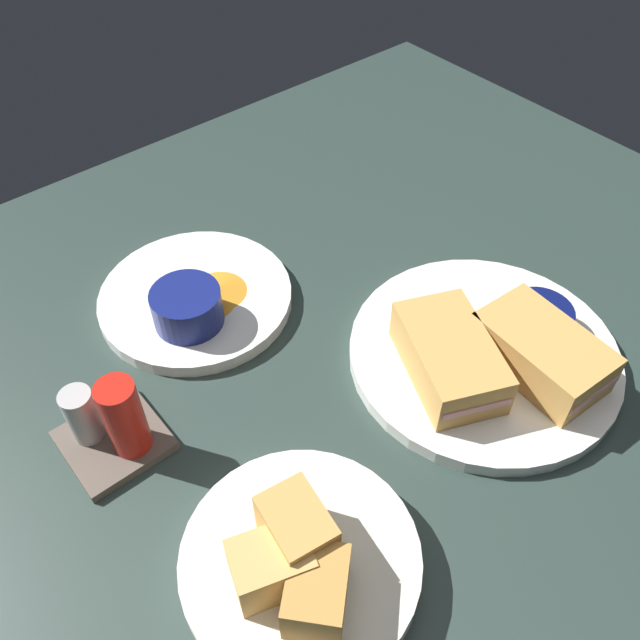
{
  "coord_description": "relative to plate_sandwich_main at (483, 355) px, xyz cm",
  "views": [
    {
      "loc": [
        -27.85,
        35.03,
        54.53
      ],
      "look_at": [
        9.04,
        4.27,
        3.0
      ],
      "focal_mm": 37.25,
      "sensor_mm": 36.0,
      "label": 1
    }
  ],
  "objects": [
    {
      "name": "plantain_chip_scatter",
      "position": [
        25.23,
        18.34,
        1.1
      ],
      "size": [
        10.69,
        10.8,
        0.6
      ],
      "color": "orange",
      "rests_on": "plate_chips_companion"
    },
    {
      "name": "sandwich_half_near",
      "position": [
        0.57,
        5.35,
        3.2
      ],
      "size": [
        14.97,
        12.24,
        4.8
      ],
      "color": "tan",
      "rests_on": "plate_sandwich_main"
    },
    {
      "name": "condiment_caddy",
      "position": [
        15.21,
        34.77,
        2.61
      ],
      "size": [
        9.0,
        9.0,
        9.5
      ],
      "color": "brown",
      "rests_on": "ground_plane"
    },
    {
      "name": "ramekin_light_gravy",
      "position": [
        23.35,
        21.49,
        3.04
      ],
      "size": [
        7.55,
        7.55,
        4.17
      ],
      "color": "navy",
      "rests_on": "plate_chips_companion"
    },
    {
      "name": "spoon_by_gravy_ramekin",
      "position": [
        23.5,
        22.28,
        1.16
      ],
      "size": [
        7.67,
        8.36,
        0.8
      ],
      "color": "silver",
      "rests_on": "plate_chips_companion"
    },
    {
      "name": "plate_chips_companion",
      "position": [
        26.64,
        18.76,
        0.0
      ],
      "size": [
        21.88,
        21.88,
        1.6
      ],
      "primitive_type": "cylinder",
      "color": "white",
      "rests_on": "ground_plane"
    },
    {
      "name": "ramekin_dark_sauce",
      "position": [
        -1.65,
        -6.15,
        2.56
      ],
      "size": [
        6.96,
        6.96,
        3.25
      ],
      "color": "#0C144C",
      "rests_on": "plate_sandwich_main"
    },
    {
      "name": "ground_plane",
      "position": [
        4.28,
        7.11,
        -2.3
      ],
      "size": [
        110.0,
        110.0,
        3.0
      ],
      "primitive_type": "cube",
      "color": "#283833"
    },
    {
      "name": "bread_basket_rear",
      "position": [
        -5.61,
        29.33,
        1.65
      ],
      "size": [
        19.55,
        19.55,
        8.19
      ],
      "color": "silver",
      "rests_on": "ground_plane"
    },
    {
      "name": "plate_sandwich_main",
      "position": [
        0.0,
        0.0,
        0.0
      ],
      "size": [
        28.3,
        28.3,
        1.6
      ],
      "primitive_type": "cylinder",
      "color": "white",
      "rests_on": "ground_plane"
    },
    {
      "name": "sandwich_half_far",
      "position": [
        -4.91,
        -2.18,
        3.2
      ],
      "size": [
        13.71,
        8.49,
        4.8
      ],
      "color": "tan",
      "rests_on": "plate_sandwich_main"
    },
    {
      "name": "spoon_by_dark_ramekin",
      "position": [
        1.31,
        -1.47,
        1.16
      ],
      "size": [
        6.54,
        9.12,
        0.8
      ],
      "color": "silver",
      "rests_on": "plate_sandwich_main"
    }
  ]
}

